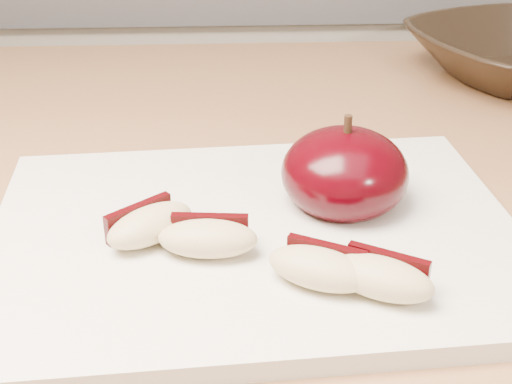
{
  "coord_description": "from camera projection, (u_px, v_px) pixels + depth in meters",
  "views": [
    {
      "loc": [
        -0.03,
        0.04,
        1.14
      ],
      "look_at": [
        -0.01,
        0.4,
        0.94
      ],
      "focal_mm": 50.0,
      "sensor_mm": 36.0,
      "label": 1
    }
  ],
  "objects": [
    {
      "name": "apple_wedge_a",
      "position": [
        149.0,
        224.0,
        0.42
      ],
      "size": [
        0.06,
        0.06,
        0.02
      ],
      "rotation": [
        0.0,
        0.0,
        0.7
      ],
      "color": "tan",
      "rests_on": "cutting_board"
    },
    {
      "name": "apple_half",
      "position": [
        345.0,
        173.0,
        0.45
      ],
      "size": [
        0.09,
        0.09,
        0.07
      ],
      "rotation": [
        0.0,
        0.0,
        -0.09
      ],
      "color": "black",
      "rests_on": "cutting_board"
    },
    {
      "name": "apple_wedge_c",
      "position": [
        320.0,
        267.0,
        0.38
      ],
      "size": [
        0.06,
        0.05,
        0.02
      ],
      "rotation": [
        0.0,
        0.0,
        -0.48
      ],
      "color": "tan",
      "rests_on": "cutting_board"
    },
    {
      "name": "cutting_board",
      "position": [
        256.0,
        237.0,
        0.44
      ],
      "size": [
        0.33,
        0.25,
        0.01
      ],
      "primitive_type": "cube",
      "rotation": [
        0.0,
        0.0,
        0.07
      ],
      "color": "silver",
      "rests_on": "island_counter"
    },
    {
      "name": "apple_wedge_d",
      "position": [
        382.0,
        277.0,
        0.37
      ],
      "size": [
        0.06,
        0.05,
        0.02
      ],
      "rotation": [
        0.0,
        0.0,
        -0.52
      ],
      "color": "tan",
      "rests_on": "cutting_board"
    },
    {
      "name": "apple_wedge_b",
      "position": [
        208.0,
        237.0,
        0.4
      ],
      "size": [
        0.06,
        0.03,
        0.02
      ],
      "rotation": [
        0.0,
        0.0,
        -0.09
      ],
      "color": "tan",
      "rests_on": "cutting_board"
    },
    {
      "name": "back_cabinet",
      "position": [
        240.0,
        205.0,
        1.34
      ],
      "size": [
        2.4,
        0.62,
        0.94
      ],
      "color": "silver",
      "rests_on": "ground"
    }
  ]
}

